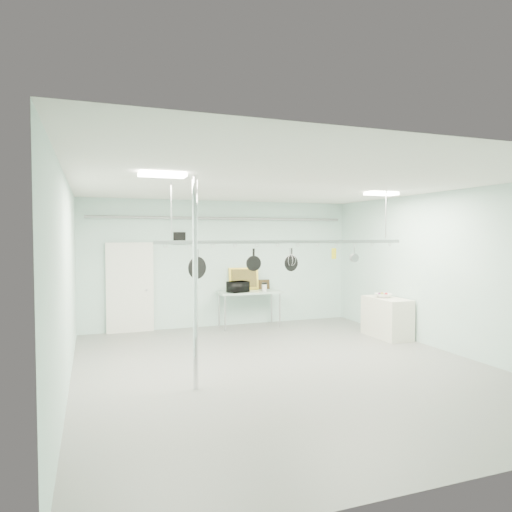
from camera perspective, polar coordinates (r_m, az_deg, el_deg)
name	(u,v)px	position (r m, az deg, el deg)	size (l,w,h in m)	color
floor	(284,367)	(8.25, 3.50, -13.71)	(8.00, 8.00, 0.00)	gray
ceiling	(284,185)	(7.97, 3.57, 8.89)	(7.00, 8.00, 0.02)	silver
back_wall	(222,263)	(11.71, -4.24, -0.93)	(7.00, 0.02, 3.20)	silver
right_wall	(444,271)	(9.87, 22.49, -1.77)	(0.02, 8.00, 3.20)	silver
door	(130,289)	(11.31, -15.48, -3.94)	(1.10, 0.10, 2.20)	silver
wall_vent	(179,238)	(11.42, -9.54, 2.21)	(0.30, 0.04, 0.30)	black
conduit_pipe	(223,218)	(11.61, -4.14, 4.71)	(0.07, 0.07, 6.60)	gray
chrome_pole	(195,283)	(6.86, -7.60, -3.41)	(0.08, 0.08, 3.20)	silver
prep_table	(249,294)	(11.59, -0.83, -4.78)	(1.60, 0.70, 0.91)	#B3D2C0
side_cabinet	(387,317)	(10.87, 16.03, -7.40)	(0.60, 1.20, 0.90)	silver
pot_rack	(288,240)	(8.28, 3.99, 1.99)	(4.80, 0.06, 1.00)	#B7B7BC
light_panel_left	(162,175)	(6.59, -11.62, 9.91)	(0.65, 0.30, 0.05)	white
light_panel_right	(381,194)	(9.66, 15.39, 7.51)	(0.65, 0.30, 0.05)	white
microwave	(238,287)	(11.36, -2.27, -3.87)	(0.49, 0.33, 0.27)	black
coffee_canister	(264,288)	(11.57, 1.04, -3.98)	(0.13, 0.13, 0.18)	silver
painting_large	(244,279)	(11.82, -1.55, -2.87)	(0.78, 0.05, 0.58)	gold
painting_small	(264,284)	(12.02, 1.00, -3.57)	(0.30, 0.04, 0.25)	#2F2310
fruit_bowl	(383,295)	(10.83, 15.61, -4.78)	(0.38, 0.38, 0.09)	white
skillet_left	(197,264)	(7.77, -7.36, -0.94)	(0.37, 0.06, 0.49)	black
skillet_mid	(254,259)	(8.04, -0.30, -0.40)	(0.27, 0.06, 0.38)	black
skillet_right	(291,259)	(8.31, 4.43, -0.41)	(0.29, 0.06, 0.41)	black
whisk	(290,258)	(8.31, 4.31, -0.27)	(0.21, 0.21, 0.36)	silver
grater	(334,254)	(8.71, 9.71, 0.31)	(0.09, 0.02, 0.22)	#CECA18
saucepan	(354,254)	(8.93, 12.17, 0.19)	(0.16, 0.08, 0.27)	#A9AAAE
fruit_cluster	(383,294)	(10.83, 15.61, -4.57)	(0.24, 0.24, 0.09)	#B11019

